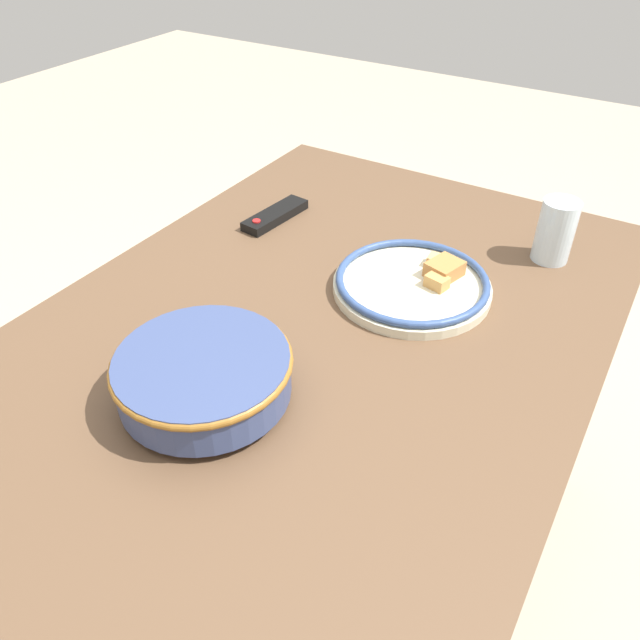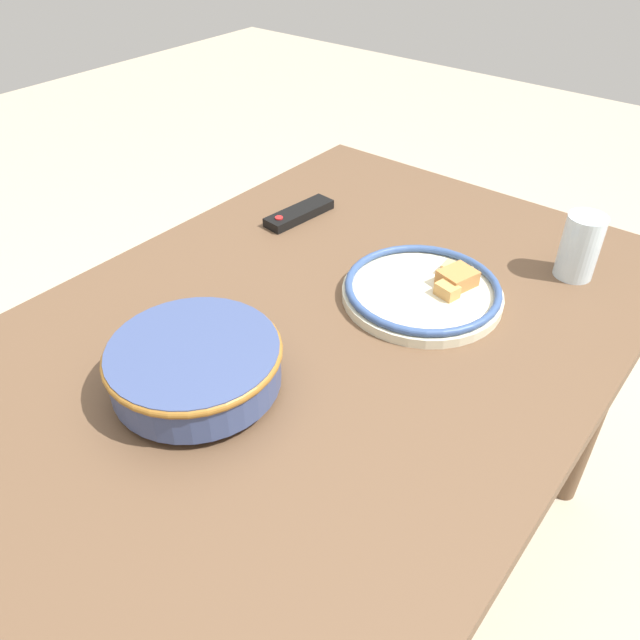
% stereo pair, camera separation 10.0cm
% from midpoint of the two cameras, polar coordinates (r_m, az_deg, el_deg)
% --- Properties ---
extents(ground_plane, '(8.00, 8.00, 0.00)m').
position_cam_midpoint_polar(ground_plane, '(1.63, 0.97, -22.48)').
color(ground_plane, '#B7A88E').
extents(dining_table, '(1.39, 0.91, 0.76)m').
position_cam_midpoint_polar(dining_table, '(1.10, 1.33, -4.78)').
color(dining_table, brown).
rests_on(dining_table, ground_plane).
extents(noodle_bowl, '(0.26, 0.26, 0.08)m').
position_cam_midpoint_polar(noodle_bowl, '(0.93, -8.35, -4.17)').
color(noodle_bowl, '#384775').
rests_on(noodle_bowl, dining_table).
extents(food_plate, '(0.29, 0.29, 0.05)m').
position_cam_midpoint_polar(food_plate, '(1.14, 11.97, 2.59)').
color(food_plate, beige).
rests_on(food_plate, dining_table).
extents(tv_remote, '(0.17, 0.07, 0.02)m').
position_cam_midpoint_polar(tv_remote, '(1.38, 0.17, 9.67)').
color(tv_remote, black).
rests_on(tv_remote, dining_table).
extents(drinking_glass, '(0.07, 0.07, 0.12)m').
position_cam_midpoint_polar(drinking_glass, '(1.27, 24.80, 6.04)').
color(drinking_glass, silver).
rests_on(drinking_glass, dining_table).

